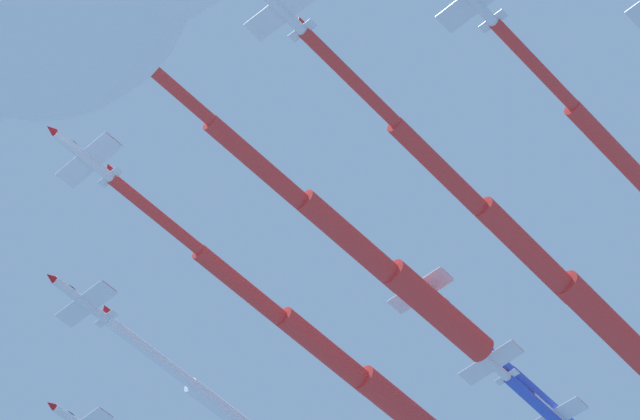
# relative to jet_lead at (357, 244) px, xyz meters

# --- Properties ---
(jet_lead) EXTENTS (23.61, 68.04, 3.68)m
(jet_lead) POSITION_rel_jet_lead_xyz_m (0.00, 0.00, 0.00)
(jet_lead) COLOR silver
(jet_port_inner) EXTENTS (22.85, 70.96, 3.74)m
(jet_port_inner) POSITION_rel_jet_lead_xyz_m (17.34, 11.08, 0.48)
(jet_port_inner) COLOR silver
(jet_starboard_inner) EXTENTS (23.01, 65.96, 3.66)m
(jet_starboard_inner) POSITION_rel_jet_lead_xyz_m (-11.38, 15.46, 2.38)
(jet_starboard_inner) COLOR silver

